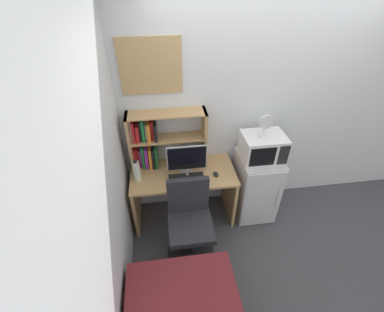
{
  "coord_description": "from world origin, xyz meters",
  "views": [
    {
      "loc": [
        -1.16,
        -2.54,
        2.67
      ],
      "look_at": [
        -0.85,
        -0.32,
        0.99
      ],
      "focal_mm": 24.16,
      "sensor_mm": 36.0,
      "label": 1
    }
  ],
  "objects": [
    {
      "name": "keyboard",
      "position": [
        -0.92,
        -0.4,
        0.75
      ],
      "size": [
        0.39,
        0.15,
        0.02
      ],
      "primitive_type": "cube",
      "color": "black",
      "rests_on": "desk"
    },
    {
      "name": "hutch_bookshelf",
      "position": [
        -1.24,
        -0.1,
        1.09
      ],
      "size": [
        0.86,
        0.23,
        0.68
      ],
      "color": "tan",
      "rests_on": "desk"
    },
    {
      "name": "desk",
      "position": [
        -0.95,
        -0.29,
        0.51
      ],
      "size": [
        1.2,
        0.59,
        0.74
      ],
      "color": "tan",
      "rests_on": "ground_plane"
    },
    {
      "name": "desk_chair",
      "position": [
        -0.94,
        -0.79,
        0.42
      ],
      "size": [
        0.53,
        0.53,
        0.95
      ],
      "color": "black",
      "rests_on": "ground_plane"
    },
    {
      "name": "desk_fan",
      "position": [
        -0.07,
        -0.31,
        1.31
      ],
      "size": [
        0.15,
        0.11,
        0.25
      ],
      "color": "silver",
      "rests_on": "microwave"
    },
    {
      "name": "computer_mouse",
      "position": [
        -0.59,
        -0.39,
        0.76
      ],
      "size": [
        0.06,
        0.09,
        0.03
      ],
      "primitive_type": "ellipsoid",
      "color": "black",
      "rests_on": "desk"
    },
    {
      "name": "mini_fridge",
      "position": [
        -0.05,
        -0.31,
        0.44
      ],
      "size": [
        0.47,
        0.55,
        0.87
      ],
      "color": "silver",
      "rests_on": "ground_plane"
    },
    {
      "name": "water_bottle",
      "position": [
        -1.46,
        -0.34,
        0.87
      ],
      "size": [
        0.08,
        0.08,
        0.26
      ],
      "color": "silver",
      "rests_on": "desk"
    },
    {
      "name": "wall_corkboard",
      "position": [
        -1.21,
        -0.01,
        1.87
      ],
      "size": [
        0.61,
        0.02,
        0.54
      ],
      "primitive_type": "cube",
      "color": "tan"
    },
    {
      "name": "monitor",
      "position": [
        -0.91,
        -0.35,
        0.96
      ],
      "size": [
        0.44,
        0.2,
        0.4
      ],
      "color": "#B7B7BC",
      "rests_on": "desk"
    },
    {
      "name": "wall_left",
      "position": [
        -1.62,
        -1.6,
        1.3
      ],
      "size": [
        0.04,
        4.4,
        2.6
      ],
      "primitive_type": "cube",
      "color": "silver",
      "rests_on": "ground_plane"
    },
    {
      "name": "microwave",
      "position": [
        -0.05,
        -0.3,
        1.02
      ],
      "size": [
        0.47,
        0.37,
        0.3
      ],
      "color": "silver",
      "rests_on": "mini_fridge"
    },
    {
      "name": "wall_back",
      "position": [
        0.4,
        0.02,
        1.3
      ],
      "size": [
        6.4,
        0.04,
        2.6
      ],
      "primitive_type": "cube",
      "color": "silver",
      "rests_on": "ground_plane"
    }
  ]
}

